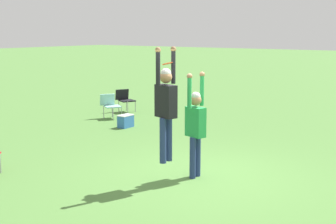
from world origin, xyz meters
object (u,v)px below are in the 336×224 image
Objects in this scene: camping_chair_2 at (125,98)px; camping_chair_3 at (110,104)px; person_defending at (195,123)px; frisbee at (168,63)px; cooler_box at (126,121)px; person_jumping at (166,102)px.

camping_chair_2 is 1.00× the size of camping_chair_3.
person_defending is 7.69m from camping_chair_2.
frisbee is at bearing 85.97° from camping_chair_3.
frisbee reaches higher than camping_chair_2.
camping_chair_2 is 1.73× the size of cooler_box.
frisbee is at bearing 73.17° from camping_chair_2.
person_jumping is 0.71m from frisbee.
person_jumping reaches higher than cooler_box.
frisbee is 0.48× the size of cooler_box.
camping_chair_2 is (5.54, 5.76, -1.08)m from person_jumping.
camping_chair_3 is at bearing 45.14° from camping_chair_2.
person_defending is 6.66m from camping_chair_3.
camping_chair_3 is (-1.19, -0.40, -0.01)m from camping_chair_2.
camping_chair_2 is (5.33, 5.66, -1.76)m from frisbee.
person_jumping is 5.52m from cooler_box.
frisbee is 6.92m from camping_chair_3.
frisbee is at bearing -130.35° from cooler_box.
person_defending is 4.46× the size of cooler_box.
person_jumping is 9.52× the size of frisbee.
person_defending is at bearing 77.34° from camping_chair_2.
person_defending reaches higher than camping_chair_3.
person_defending is at bearing -123.96° from cooler_box.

